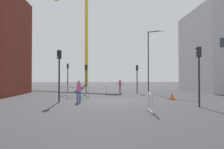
{
  "coord_description": "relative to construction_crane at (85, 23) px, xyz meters",
  "views": [
    {
      "loc": [
        -1.03,
        -17.05,
        1.96
      ],
      "look_at": [
        0.0,
        4.44,
        2.34
      ],
      "focal_mm": 31.9,
      "sensor_mm": 36.0,
      "label": 1
    }
  ],
  "objects": [
    {
      "name": "ground",
      "position": [
        5.82,
        -38.1,
        -17.32
      ],
      "size": [
        160.0,
        160.0,
        0.0
      ],
      "primitive_type": "plane",
      "color": "#333335"
    },
    {
      "name": "construction_crane",
      "position": [
        0.0,
        0.0,
        0.0
      ],
      "size": [
        16.13,
        10.31,
        26.47
      ],
      "color": "yellow",
      "rests_on": "ground"
    },
    {
      "name": "streetlamp_tall",
      "position": [
        11.13,
        -28.95,
        -12.5
      ],
      "size": [
        1.84,
        1.08,
        8.22
      ],
      "color": "#232326",
      "rests_on": "ground"
    },
    {
      "name": "traffic_light_median",
      "position": [
        11.32,
        -41.99,
        -14.59
      ],
      "size": [
        0.39,
        0.3,
        4.07
      ],
      "color": "#232326",
      "rests_on": "ground"
    },
    {
      "name": "traffic_light_corner",
      "position": [
        1.27,
        -38.84,
        -14.5
      ],
      "size": [
        0.34,
        0.39,
        4.21
      ],
      "color": "black",
      "rests_on": "ground"
    },
    {
      "name": "traffic_light_island",
      "position": [
        2.66,
        -29.22,
        -14.83
      ],
      "size": [
        0.33,
        0.39,
        3.67
      ],
      "color": "#232326",
      "rests_on": "ground"
    },
    {
      "name": "traffic_light_verge",
      "position": [
        -0.15,
        -26.64,
        -14.63
      ],
      "size": [
        0.26,
        0.38,
        4.0
      ],
      "color": "black",
      "rests_on": "ground"
    },
    {
      "name": "traffic_light_far",
      "position": [
        9.25,
        -29.71,
        -14.86
      ],
      "size": [
        0.33,
        0.39,
        3.63
      ],
      "color": "#232326",
      "rests_on": "ground"
    },
    {
      "name": "pedestrian_walking",
      "position": [
        2.86,
        -38.88,
        -16.29
      ],
      "size": [
        0.34,
        0.34,
        1.76
      ],
      "color": "#33519E",
      "rests_on": "ground"
    },
    {
      "name": "pedestrian_waiting",
      "position": [
        7.08,
        -29.23,
        -16.26
      ],
      "size": [
        0.34,
        0.34,
        1.8
      ],
      "color": "#4C4C51",
      "rests_on": "ground"
    },
    {
      "name": "safety_barrier_left_run",
      "position": [
        7.52,
        -43.88,
        -16.75
      ],
      "size": [
        0.25,
        1.91,
        1.08
      ],
      "color": "#B2B5BA",
      "rests_on": "ground"
    },
    {
      "name": "safety_barrier_right_run",
      "position": [
        5.31,
        -27.7,
        -16.75
      ],
      "size": [
        0.07,
        2.41,
        1.08
      ],
      "color": "#B2B5BA",
      "rests_on": "ground"
    },
    {
      "name": "safety_barrier_front",
      "position": [
        2.39,
        -35.46,
        -16.75
      ],
      "size": [
        2.24,
        0.3,
        1.08
      ],
      "color": "gray",
      "rests_on": "ground"
    },
    {
      "name": "safety_barrier_rear",
      "position": [
        0.57,
        -32.81,
        -16.75
      ],
      "size": [
        0.33,
        2.28,
        1.08
      ],
      "color": "#B2B5BA",
      "rests_on": "ground"
    },
    {
      "name": "traffic_cone_orange",
      "position": [
        11.11,
        -37.32,
        -17.01
      ],
      "size": [
        0.64,
        0.64,
        0.65
      ],
      "color": "black",
      "rests_on": "ground"
    }
  ]
}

